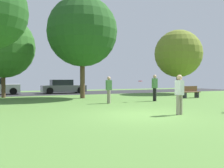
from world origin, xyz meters
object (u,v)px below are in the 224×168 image
at_px(person_walking, 179,93).
at_px(parked_car_grey, 63,87).
at_px(frisbee_disc, 140,81).
at_px(person_catcher, 155,86).
at_px(oak_tree_center, 3,47).
at_px(park_bench, 190,92).
at_px(maple_tree_near, 82,32).
at_px(birch_tree_lone, 178,54).
at_px(person_thrower, 109,89).

height_order(person_walking, parked_car_grey, person_walking).
bearing_deg(frisbee_disc, person_catcher, 1.54).
distance_m(oak_tree_center, park_bench, 14.83).
xyz_separation_m(frisbee_disc, parked_car_grey, (-2.54, 10.83, -0.70)).
bearing_deg(maple_tree_near, frisbee_disc, -59.04).
distance_m(birch_tree_lone, oak_tree_center, 15.86).
height_order(person_catcher, park_bench, person_catcher).
height_order(oak_tree_center, parked_car_grey, oak_tree_center).
height_order(maple_tree_near, person_catcher, maple_tree_near).
bearing_deg(birch_tree_lone, park_bench, -119.68).
xyz_separation_m(maple_tree_near, park_bench, (7.66, -3.06, -4.54)).
bearing_deg(person_catcher, maple_tree_near, -50.55).
height_order(oak_tree_center, frisbee_disc, oak_tree_center).
relative_size(maple_tree_near, person_catcher, 4.43).
xyz_separation_m(person_thrower, frisbee_disc, (2.22, 0.06, 0.44)).
relative_size(birch_tree_lone, parked_car_grey, 1.46).
relative_size(person_thrower, person_walking, 0.98).
bearing_deg(park_bench, oak_tree_center, -24.46).
height_order(oak_tree_center, person_thrower, oak_tree_center).
xyz_separation_m(person_catcher, person_walking, (-2.49, -5.48, -0.06)).
xyz_separation_m(oak_tree_center, parked_car_grey, (5.46, 3.70, -3.32)).
bearing_deg(person_thrower, person_walking, -82.66).
height_order(frisbee_disc, park_bench, frisbee_disc).
bearing_deg(oak_tree_center, person_catcher, -37.95).
bearing_deg(parked_car_grey, person_thrower, -88.29).
distance_m(oak_tree_center, frisbee_disc, 11.04).
bearing_deg(oak_tree_center, person_walking, -62.23).
relative_size(parked_car_grey, park_bench, 2.69).
xyz_separation_m(birch_tree_lone, person_thrower, (-10.02, -5.93, -3.05)).
bearing_deg(park_bench, parked_car_grey, -51.60).
bearing_deg(person_thrower, birch_tree_lone, 29.10).
distance_m(person_walking, frisbee_disc, 5.64).
relative_size(person_walking, frisbee_disc, 4.38).
height_order(birch_tree_lone, parked_car_grey, birch_tree_lone).
bearing_deg(parked_car_grey, maple_tree_near, -89.98).
bearing_deg(park_bench, frisbee_disc, 12.86).
distance_m(birch_tree_lone, person_walking, 14.89).
relative_size(person_thrower, park_bench, 1.00).
distance_m(person_walking, park_bench, 9.28).
xyz_separation_m(maple_tree_near, person_walking, (1.17, -9.68, -4.10)).
xyz_separation_m(person_walking, parked_car_grey, (-1.17, 16.28, -0.28)).
bearing_deg(park_bench, maple_tree_near, -21.80).
bearing_deg(maple_tree_near, person_thrower, -85.69).
bearing_deg(person_catcher, birch_tree_lone, -140.40).
distance_m(person_thrower, person_catcher, 3.33).
bearing_deg(person_thrower, park_bench, 7.96).
relative_size(birch_tree_lone, person_walking, 3.82).
distance_m(person_thrower, frisbee_disc, 2.26).
height_order(person_thrower, park_bench, person_thrower).
bearing_deg(parked_car_grey, person_walking, -85.90).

